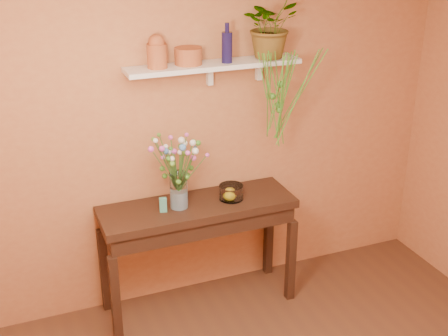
# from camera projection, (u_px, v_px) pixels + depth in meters

# --- Properties ---
(room) EXTENTS (4.04, 4.04, 2.70)m
(room) POSITION_uv_depth(u_px,v_px,m) (342.00, 266.00, 2.87)
(room) COLOR #54301D
(room) RESTS_ON ground
(sideboard) EXTENTS (1.49, 0.48, 0.90)m
(sideboard) POSITION_uv_depth(u_px,v_px,m) (198.00, 219.00, 4.53)
(sideboard) COLOR #321810
(sideboard) RESTS_ON ground
(wall_shelf) EXTENTS (1.30, 0.24, 0.19)m
(wall_shelf) POSITION_uv_depth(u_px,v_px,m) (215.00, 66.00, 4.27)
(wall_shelf) COLOR white
(wall_shelf) RESTS_ON room
(terracotta_jug) EXTENTS (0.15, 0.15, 0.23)m
(terracotta_jug) POSITION_uv_depth(u_px,v_px,m) (157.00, 52.00, 4.07)
(terracotta_jug) COLOR #A64928
(terracotta_jug) RESTS_ON wall_shelf
(terracotta_pot) EXTENTS (0.21, 0.21, 0.12)m
(terracotta_pot) POSITION_uv_depth(u_px,v_px,m) (188.00, 56.00, 4.19)
(terracotta_pot) COLOR #A64928
(terracotta_pot) RESTS_ON wall_shelf
(blue_bottle) EXTENTS (0.10, 0.10, 0.28)m
(blue_bottle) POSITION_uv_depth(u_px,v_px,m) (227.00, 47.00, 4.21)
(blue_bottle) COLOR #14103B
(blue_bottle) RESTS_ON wall_shelf
(spider_plant) EXTENTS (0.54, 0.51, 0.48)m
(spider_plant) POSITION_uv_depth(u_px,v_px,m) (270.00, 25.00, 4.32)
(spider_plant) COLOR #3E7922
(spider_plant) RESTS_ON wall_shelf
(plant_fronds) EXTENTS (0.55, 0.30, 0.77)m
(plant_fronds) POSITION_uv_depth(u_px,v_px,m) (280.00, 95.00, 4.40)
(plant_fronds) COLOR #3E7922
(plant_fronds) RESTS_ON wall_shelf
(glass_vase) EXTENTS (0.13, 0.13, 0.28)m
(glass_vase) POSITION_uv_depth(u_px,v_px,m) (179.00, 193.00, 4.38)
(glass_vase) COLOR white
(glass_vase) RESTS_ON sideboard
(bouquet) EXTENTS (0.44, 0.36, 0.43)m
(bouquet) POSITION_uv_depth(u_px,v_px,m) (179.00, 156.00, 4.26)
(bouquet) COLOR #386B28
(bouquet) RESTS_ON glass_vase
(glass_bowl) EXTENTS (0.19, 0.19, 0.11)m
(glass_bowl) POSITION_uv_depth(u_px,v_px,m) (231.00, 193.00, 4.54)
(glass_bowl) COLOR white
(glass_bowl) RESTS_ON sideboard
(lemon) EXTENTS (0.07, 0.07, 0.07)m
(lemon) POSITION_uv_depth(u_px,v_px,m) (230.00, 195.00, 4.52)
(lemon) COLOR yellow
(lemon) RESTS_ON glass_bowl
(carton) EXTENTS (0.06, 0.05, 0.11)m
(carton) POSITION_uv_depth(u_px,v_px,m) (163.00, 205.00, 4.34)
(carton) COLOR teal
(carton) RESTS_ON sideboard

